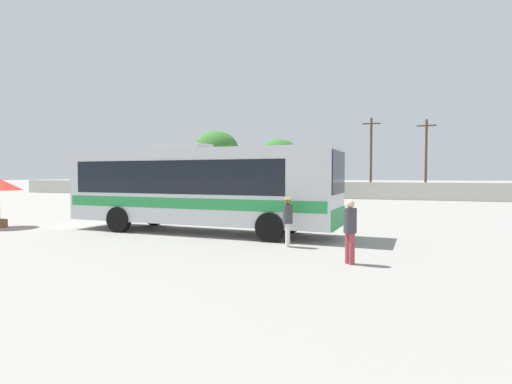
{
  "coord_description": "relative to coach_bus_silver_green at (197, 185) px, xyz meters",
  "views": [
    {
      "loc": [
        6.49,
        -15.7,
        2.35
      ],
      "look_at": [
        0.03,
        1.88,
        1.55
      ],
      "focal_mm": 28.76,
      "sensor_mm": 36.0,
      "label": 1
    }
  ],
  "objects": [
    {
      "name": "ground_plane",
      "position": [
        1.5,
        10.89,
        -1.92
      ],
      "size": [
        300.0,
        300.0,
        0.0
      ],
      "primitive_type": "plane",
      "color": "gray"
    },
    {
      "name": "roadside_tree_left",
      "position": [
        -14.08,
        31.03,
        3.44
      ],
      "size": [
        5.55,
        5.55,
        7.73
      ],
      "color": "brown",
      "rests_on": "ground_plane"
    },
    {
      "name": "parked_car_second_dark_blue",
      "position": [
        -0.64,
        21.87,
        -1.11
      ],
      "size": [
        4.29,
        2.08,
        1.54
      ],
      "color": "navy",
      "rests_on": "ground_plane"
    },
    {
      "name": "parked_car_leftmost_grey",
      "position": [
        -7.05,
        21.79,
        -1.16
      ],
      "size": [
        4.17,
        2.15,
        1.42
      ],
      "color": "slate",
      "rests_on": "ground_plane"
    },
    {
      "name": "perimeter_wall",
      "position": [
        1.5,
        25.43,
        -1.11
      ],
      "size": [
        80.0,
        0.3,
        1.62
      ],
      "primitive_type": "cube",
      "color": "beige",
      "rests_on": "ground_plane"
    },
    {
      "name": "utility_pole_near",
      "position": [
        9.79,
        29.11,
        2.14
      ],
      "size": [
        1.8,
        0.31,
        7.77
      ],
      "color": "#4C3823",
      "rests_on": "ground_plane"
    },
    {
      "name": "utility_pole_far",
      "position": [
        4.52,
        29.14,
        2.36
      ],
      "size": [
        1.8,
        0.32,
        8.19
      ],
      "color": "#4C3823",
      "rests_on": "ground_plane"
    },
    {
      "name": "roadside_tree_midleft",
      "position": [
        -5.58,
        29.49,
        2.44
      ],
      "size": [
        4.71,
        4.71,
        6.37
      ],
      "color": "brown",
      "rests_on": "ground_plane"
    },
    {
      "name": "attendant_by_bus_door",
      "position": [
        4.39,
        -2.02,
        -1.01
      ],
      "size": [
        0.41,
        0.41,
        1.59
      ],
      "color": "silver",
      "rests_on": "ground_plane"
    },
    {
      "name": "coach_bus_silver_green",
      "position": [
        0.0,
        0.0,
        0.0
      ],
      "size": [
        11.31,
        2.95,
        3.6
      ],
      "color": "silver",
      "rests_on": "ground_plane"
    },
    {
      "name": "passenger_waiting_on_apron",
      "position": [
        6.62,
        -3.93,
        -0.96
      ],
      "size": [
        0.48,
        0.48,
        1.69
      ],
      "color": "#99383D",
      "rests_on": "ground_plane"
    }
  ]
}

